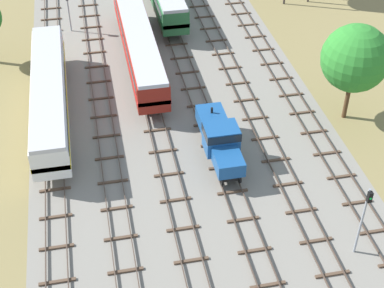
# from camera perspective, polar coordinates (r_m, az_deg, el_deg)

# --- Properties ---
(ground_plane) EXTENTS (480.00, 480.00, 0.00)m
(ground_plane) POSITION_cam_1_polar(r_m,az_deg,el_deg) (68.93, -4.39, 12.13)
(ground_plane) COLOR olive
(ballast_bed) EXTENTS (26.27, 176.00, 0.01)m
(ballast_bed) POSITION_cam_1_polar(r_m,az_deg,el_deg) (68.93, -4.39, 12.13)
(ballast_bed) COLOR gray
(ballast_bed) RESTS_ON ground
(track_far_left) EXTENTS (2.40, 126.00, 0.29)m
(track_far_left) POSITION_cam_1_polar(r_m,az_deg,el_deg) (69.49, -13.82, 11.47)
(track_far_left) COLOR #47382D
(track_far_left) RESTS_ON ground
(track_left) EXTENTS (2.40, 126.00, 0.29)m
(track_left) POSITION_cam_1_polar(r_m,az_deg,el_deg) (69.38, -10.10, 11.95)
(track_left) COLOR #47382D
(track_left) RESTS_ON ground
(track_centre_left) EXTENTS (2.40, 126.00, 0.29)m
(track_centre_left) POSITION_cam_1_polar(r_m,az_deg,el_deg) (69.57, -6.37, 12.38)
(track_centre_left) COLOR #47382D
(track_centre_left) RESTS_ON ground
(track_centre) EXTENTS (2.40, 126.00, 0.29)m
(track_centre) POSITION_cam_1_polar(r_m,az_deg,el_deg) (70.03, -2.66, 12.76)
(track_centre) COLOR #47382D
(track_centre) RESTS_ON ground
(track_centre_right) EXTENTS (2.40, 126.00, 0.29)m
(track_centre_right) POSITION_cam_1_polar(r_m,az_deg,el_deg) (70.77, 0.99, 13.08)
(track_centre_right) COLOR #47382D
(track_centre_right) RESTS_ON ground
(track_right) EXTENTS (2.40, 126.00, 0.29)m
(track_right) POSITION_cam_1_polar(r_m,az_deg,el_deg) (71.78, 4.57, 13.35)
(track_right) COLOR #47382D
(track_right) RESTS_ON ground
(shunter_loco_centre_nearest) EXTENTS (2.74, 8.46, 3.10)m
(shunter_loco_centre_nearest) POSITION_cam_1_polar(r_m,az_deg,el_deg) (46.26, 2.78, 0.62)
(shunter_loco_centre_nearest) COLOR #194C8C
(shunter_loco_centre_nearest) RESTS_ON ground
(diesel_railcar_far_left_near) EXTENTS (2.96, 20.50, 3.80)m
(diesel_railcar_far_left_near) POSITION_cam_1_polar(r_m,az_deg,el_deg) (52.03, -14.01, 4.93)
(diesel_railcar_far_left_near) COLOR white
(diesel_railcar_far_left_near) RESTS_ON ground
(passenger_coach_centre_left_mid) EXTENTS (2.96, 22.00, 3.80)m
(passenger_coach_centre_left_mid) POSITION_cam_1_polar(r_m,az_deg,el_deg) (59.12, -5.37, 10.23)
(passenger_coach_centre_left_mid) COLOR maroon
(passenger_coach_centre_left_mid) RESTS_ON ground
(signal_post_nearest) EXTENTS (0.28, 0.47, 4.70)m
(signal_post_nearest) POSITION_cam_1_polar(r_m,az_deg,el_deg) (66.49, -12.23, 13.23)
(signal_post_nearest) COLOR gray
(signal_post_nearest) RESTS_ON ground
(signal_post_near) EXTENTS (0.28, 0.47, 5.82)m
(signal_post_near) POSITION_cam_1_polar(r_m,az_deg,el_deg) (39.01, 16.73, -6.71)
(signal_post_near) COLOR gray
(signal_post_near) RESTS_ON ground
(lineside_tree_2) EXTENTS (5.84, 5.84, 8.97)m
(lineside_tree_2) POSITION_cam_1_polar(r_m,az_deg,el_deg) (50.66, 15.92, 8.19)
(lineside_tree_2) COLOR #4C331E
(lineside_tree_2) RESTS_ON ground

